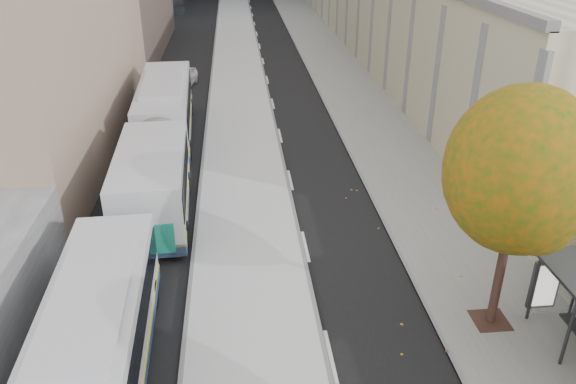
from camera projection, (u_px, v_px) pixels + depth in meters
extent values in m
cube|color=silver|center=(240.00, 108.00, 36.61)|extent=(4.25, 150.00, 0.15)
cube|color=gray|center=(360.00, 105.00, 37.30)|extent=(4.75, 150.00, 0.08)
cylinder|color=black|center=(499.00, 278.00, 16.95)|extent=(0.28, 0.28, 3.24)
sphere|color=#145011|center=(521.00, 171.00, 15.35)|extent=(4.20, 4.20, 4.20)
cube|color=#BABBC1|center=(161.00, 137.00, 27.94)|extent=(3.53, 18.64, 3.09)
cube|color=black|center=(160.00, 126.00, 27.68)|extent=(3.56, 17.90, 1.07)
cube|color=#187D67|center=(135.00, 240.00, 19.88)|extent=(1.96, 0.15, 1.19)
imported|color=white|center=(182.00, 78.00, 41.11)|extent=(2.29, 4.14, 1.33)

